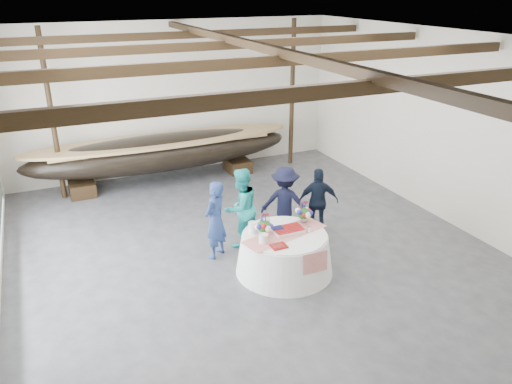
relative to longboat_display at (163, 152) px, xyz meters
name	(u,v)px	position (x,y,z in m)	size (l,w,h in m)	color
floor	(257,256)	(0.69, -5.10, -0.93)	(10.00, 12.00, 0.01)	#3D3D42
wall_back	(175,99)	(0.69, 0.90, 1.32)	(10.00, 0.02, 4.50)	silver
wall_front	(511,339)	(0.69, -11.10, 1.32)	(10.00, 0.02, 4.50)	silver
wall_right	(450,129)	(5.69, -5.10, 1.32)	(0.02, 12.00, 4.50)	silver
ceiling	(257,39)	(0.69, -5.10, 3.57)	(10.00, 12.00, 0.01)	white
pavilion_structure	(239,61)	(0.69, -4.24, 3.07)	(9.80, 11.76, 4.50)	black
longboat_display	(163,152)	(0.00, 0.00, 0.00)	(7.75, 1.55, 1.45)	black
banquet_table	(284,253)	(0.96, -5.86, -0.51)	(1.97, 1.97, 0.84)	white
tabletop_items	(282,224)	(0.97, -5.71, 0.06)	(1.90, 1.03, 0.40)	red
guest_woman_blue	(215,220)	(-0.08, -4.71, -0.07)	(0.63, 0.41, 1.72)	navy
guest_woman_teal	(241,208)	(0.61, -4.44, -0.03)	(0.87, 0.68, 1.80)	#22B2AC
guest_man_left	(285,202)	(1.67, -4.49, -0.08)	(1.10, 0.63, 1.70)	black
guest_man_right	(318,201)	(2.45, -4.65, -0.13)	(0.93, 0.39, 1.59)	black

